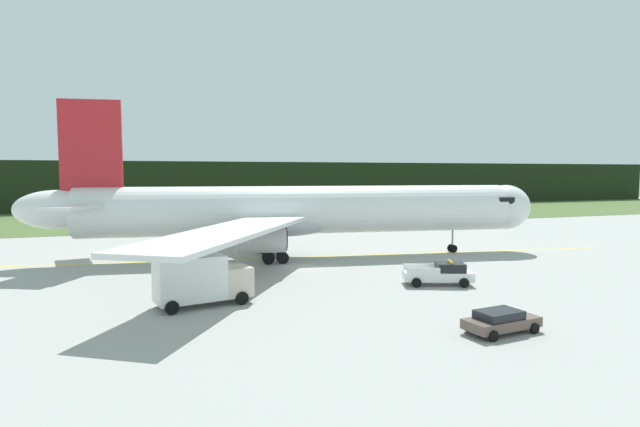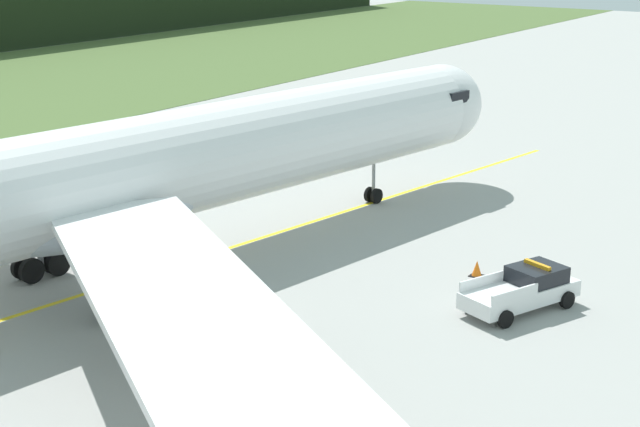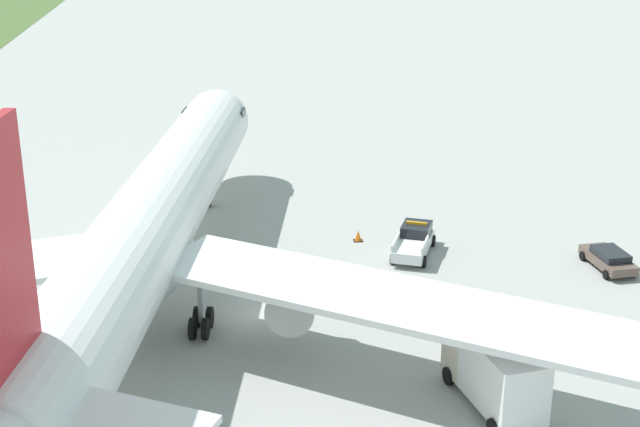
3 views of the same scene
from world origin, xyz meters
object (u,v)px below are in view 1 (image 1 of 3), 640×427
ops_pickup_truck (440,274)px  staff_car (501,321)px  apron_cone (444,270)px  airliner (294,211)px  catering_truck (200,279)px

ops_pickup_truck → staff_car: size_ratio=1.26×
staff_car → apron_cone: size_ratio=5.97×
airliner → ops_pickup_truck: size_ratio=9.36×
ops_pickup_truck → apron_cone: bearing=52.7°
catering_truck → airliner: bearing=55.0°
ops_pickup_truck → staff_car: ops_pickup_truck is taller
airliner → apron_cone: (9.77, -13.21, -4.55)m
airliner → apron_cone: 17.05m
ops_pickup_truck → apron_cone: ops_pickup_truck is taller
apron_cone → catering_truck: bearing=-170.8°
catering_truck → apron_cone: (21.44, 3.48, -1.43)m
catering_truck → apron_cone: size_ratio=8.75×
airliner → catering_truck: (-11.67, -16.69, -3.12)m
staff_car → apron_cone: bearing=67.5°
catering_truck → apron_cone: bearing=9.2°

